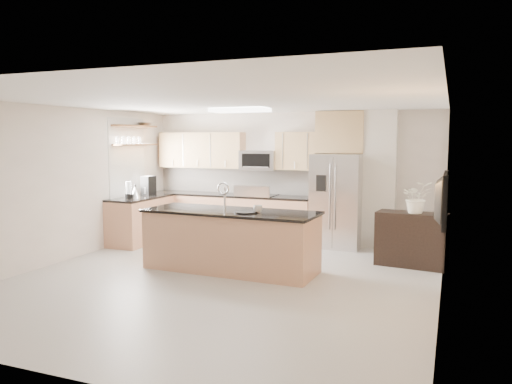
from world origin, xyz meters
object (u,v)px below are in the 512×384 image
at_px(microwave, 259,160).
at_px(cup, 258,209).
at_px(television, 435,199).
at_px(coffee_maker, 148,186).
at_px(platter, 246,212).
at_px(flower_vase, 417,189).
at_px(range, 257,217).
at_px(blender, 129,191).
at_px(island, 231,240).
at_px(refrigerator, 337,201).
at_px(kettle, 135,192).
at_px(credenza, 411,239).
at_px(bowl, 145,123).

xyz_separation_m(microwave, cup, (0.96, -2.54, -0.62)).
relative_size(cup, television, 0.13).
bearing_deg(coffee_maker, microwave, 22.71).
xyz_separation_m(platter, television, (2.71, -0.61, 0.39)).
xyz_separation_m(cup, flower_vase, (2.21, 1.28, 0.26)).
distance_m(range, television, 4.78).
bearing_deg(blender, island, -19.81).
distance_m(refrigerator, platter, 2.61).
bearing_deg(platter, kettle, 157.12).
bearing_deg(coffee_maker, platter, -31.20).
bearing_deg(refrigerator, coffee_maker, -169.35).
xyz_separation_m(microwave, credenza, (3.11, -1.20, -1.19)).
relative_size(island, platter, 7.77).
height_order(island, bowl, bowl).
height_order(island, credenza, island).
relative_size(island, television, 2.58).
bearing_deg(platter, television, -12.77).
relative_size(refrigerator, cup, 12.61).
bearing_deg(credenza, range, 168.13).
bearing_deg(kettle, range, 32.98).
bearing_deg(platter, credenza, 31.88).
xyz_separation_m(blender, television, (5.58, -1.67, 0.29)).
distance_m(microwave, refrigerator, 1.82).
distance_m(refrigerator, flower_vase, 1.90).
bearing_deg(television, coffee_maker, 67.10).
relative_size(credenza, coffee_maker, 2.83).
height_order(range, credenza, range).
bearing_deg(microwave, range, -90.00).
xyz_separation_m(kettle, flower_vase, (5.20, 0.18, 0.23)).
xyz_separation_m(refrigerator, flower_vase, (1.52, -1.09, 0.37)).
bearing_deg(range, coffee_maker, -160.24).
height_order(range, flower_vase, flower_vase).
bearing_deg(credenza, microwave, 166.12).
xyz_separation_m(refrigerator, cup, (-0.70, -2.37, 0.11)).
xyz_separation_m(refrigerator, platter, (-0.86, -2.46, 0.07)).
relative_size(kettle, flower_vase, 0.34).
bearing_deg(microwave, island, -78.90).
bearing_deg(range, island, -78.34).
bearing_deg(coffee_maker, range, 19.76).
height_order(range, television, television).
distance_m(cup, blender, 3.19).
height_order(refrigerator, flower_vase, refrigerator).
bearing_deg(microwave, flower_vase, -21.59).
bearing_deg(television, microwave, 47.25).
height_order(platter, coffee_maker, coffee_maker).
relative_size(credenza, kettle, 4.20).
bearing_deg(bowl, credenza, -5.03).
relative_size(island, credenza, 2.53).
bearing_deg(bowl, cup, -29.47).
relative_size(cup, bowl, 0.40).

